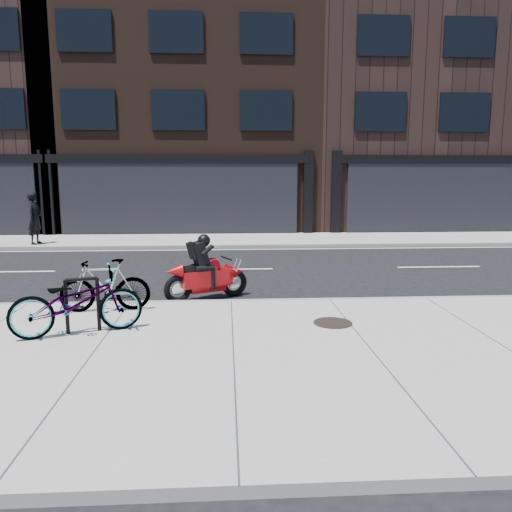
{
  "coord_description": "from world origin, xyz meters",
  "views": [
    {
      "loc": [
        -0.08,
        -11.72,
        2.66
      ],
      "look_at": [
        0.55,
        -1.16,
        0.9
      ],
      "focal_mm": 35.0,
      "sensor_mm": 36.0,
      "label": 1
    }
  ],
  "objects": [
    {
      "name": "building_mideast",
      "position": [
        10.0,
        14.5,
        6.25
      ],
      "size": [
        12.0,
        10.0,
        12.5
      ],
      "primitive_type": "cube",
      "color": "black",
      "rests_on": "ground"
    },
    {
      "name": "sidewalk_near",
      "position": [
        0.0,
        -5.0,
        0.07
      ],
      "size": [
        60.0,
        6.0,
        0.13
      ],
      "primitive_type": "cube",
      "color": "gray",
      "rests_on": "ground"
    },
    {
      "name": "bicycle_rear",
      "position": [
        -2.33,
        -2.6,
        0.62
      ],
      "size": [
        1.66,
        0.62,
        0.98
      ],
      "primitive_type": "imported",
      "rotation": [
        0.0,
        0.0,
        4.81
      ],
      "color": "gray",
      "rests_on": "sidewalk_near"
    },
    {
      "name": "bicycle_front",
      "position": [
        -2.45,
        -3.94,
        0.66
      ],
      "size": [
        2.15,
        1.36,
        1.07
      ],
      "primitive_type": "imported",
      "rotation": [
        0.0,
        0.0,
        1.92
      ],
      "color": "gray",
      "rests_on": "sidewalk_near"
    },
    {
      "name": "bike_rack",
      "position": [
        -2.39,
        -3.84,
        0.66
      ],
      "size": [
        0.52,
        0.2,
        0.9
      ],
      "rotation": [
        0.0,
        0.0,
        0.3
      ],
      "color": "black",
      "rests_on": "sidewalk_near"
    },
    {
      "name": "building_center",
      "position": [
        -2.0,
        14.5,
        7.25
      ],
      "size": [
        12.0,
        10.0,
        14.5
      ],
      "primitive_type": "cube",
      "color": "black",
      "rests_on": "ground"
    },
    {
      "name": "sidewalk_far",
      "position": [
        0.0,
        7.75,
        0.07
      ],
      "size": [
        60.0,
        3.5,
        0.13
      ],
      "primitive_type": "cube",
      "color": "gray",
      "rests_on": "ground"
    },
    {
      "name": "pedestrian",
      "position": [
        -6.95,
        6.6,
        1.07
      ],
      "size": [
        0.56,
        0.75,
        1.88
      ],
      "primitive_type": "imported",
      "rotation": [
        0.0,
        0.0,
        1.4
      ],
      "color": "black",
      "rests_on": "sidewalk_far"
    },
    {
      "name": "manhole_cover",
      "position": [
        1.72,
        -3.61,
        0.14
      ],
      "size": [
        0.82,
        0.82,
        0.02
      ],
      "primitive_type": "cylinder",
      "rotation": [
        0.0,
        0.0,
        0.29
      ],
      "color": "black",
      "rests_on": "sidewalk_near"
    },
    {
      "name": "ground",
      "position": [
        0.0,
        0.0,
        0.0
      ],
      "size": [
        120.0,
        120.0,
        0.0
      ],
      "primitive_type": "plane",
      "color": "black",
      "rests_on": "ground"
    },
    {
      "name": "motorcycle",
      "position": [
        -0.44,
        -1.3,
        0.57
      ],
      "size": [
        1.78,
        1.0,
        1.41
      ],
      "rotation": [
        0.0,
        0.0,
        0.43
      ],
      "color": "black",
      "rests_on": "ground"
    }
  ]
}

